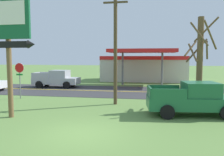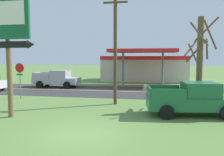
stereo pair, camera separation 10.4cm
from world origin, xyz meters
name	(u,v)px [view 1 (the left image)]	position (x,y,z in m)	size (l,w,h in m)	color
ground_plane	(81,134)	(0.00, 0.00, 0.00)	(180.00, 180.00, 0.00)	#5B7F3D
road_asphalt	(121,91)	(0.00, 13.00, 0.01)	(140.00, 8.00, 0.02)	#333335
road_centre_line	(121,91)	(0.00, 13.00, 0.02)	(126.00, 0.20, 0.01)	gold
motel_sign	(8,32)	(-4.77, 2.00, 4.78)	(3.11, 0.54, 6.94)	brown
stop_sign	(20,74)	(-7.67, 7.66, 2.03)	(0.80, 0.08, 2.95)	slate
utility_pole	(115,41)	(0.47, 6.74, 4.58)	(1.93, 0.26, 8.56)	brown
bare_tree	(200,59)	(6.22, 6.61, 3.27)	(2.27, 2.29, 6.10)	brown
gas_station	(144,67)	(1.89, 24.29, 1.94)	(12.00, 11.50, 4.40)	beige
pickup_green_parked_on_lawn	(193,99)	(5.48, 4.35, 0.96)	(5.39, 2.68, 1.96)	#1E6038
pickup_silver_on_road	(57,79)	(-7.62, 15.00, 0.96)	(5.20, 2.24, 1.96)	#A8AAAF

